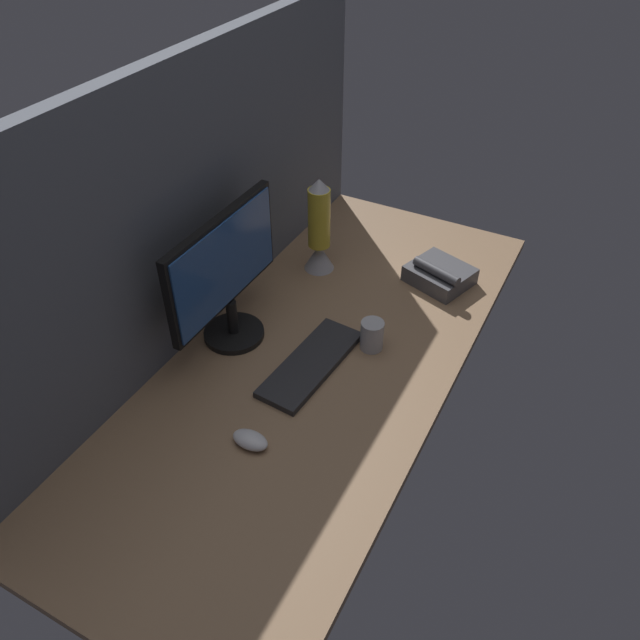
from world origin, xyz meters
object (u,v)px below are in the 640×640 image
object	(u,v)px
mouse	(250,440)
lava_lamp	(319,233)
mug_steel	(372,335)
keyboard	(311,364)
desk_phone	(439,274)
monitor	(225,273)

from	to	relation	value
mouse	lava_lamp	xyz separation A→B (cm)	(75.83, 20.75, 12.28)
mug_steel	mouse	bearing A→B (deg)	165.95
keyboard	desk_phone	distance (cm)	58.17
keyboard	lava_lamp	bearing A→B (deg)	29.69
mouse	mug_steel	bearing A→B (deg)	-13.50
mug_steel	lava_lamp	bearing A→B (deg)	48.38
desk_phone	keyboard	bearing A→B (deg)	161.49
monitor	mouse	size ratio (longest dim) A/B	4.90
mug_steel	desk_phone	world-z (taller)	mug_steel
mug_steel	desk_phone	distance (cm)	40.39
mug_steel	desk_phone	bearing A→B (deg)	-9.51
keyboard	mug_steel	world-z (taller)	mug_steel
lava_lamp	desk_phone	world-z (taller)	lava_lamp
monitor	desk_phone	distance (cm)	73.56
mouse	desk_phone	bearing A→B (deg)	-11.44
monitor	lava_lamp	xyz separation A→B (cm)	(43.29, -6.57, -8.68)
mouse	desk_phone	distance (cm)	88.71
lava_lamp	keyboard	bearing A→B (deg)	-154.88
monitor	desk_phone	world-z (taller)	monitor
keyboard	lava_lamp	distance (cm)	50.51
keyboard	lava_lamp	xyz separation A→B (cm)	(44.19, 20.72, 12.98)
lava_lamp	monitor	bearing A→B (deg)	171.38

